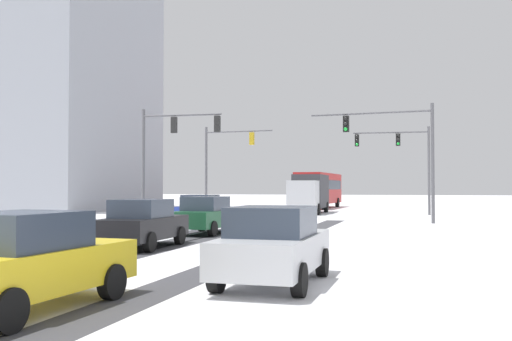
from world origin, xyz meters
The scene contains 17 objects.
wheel_track_left_lane centered at (2.32, 13.77, 0.00)m, with size 1.09×30.30×0.01m, color #424247.
wheel_track_right_lane centered at (-2.73, 13.77, 0.00)m, with size 0.86×30.30×0.01m, color #424247.
wheel_track_center centered at (-1.58, 13.77, 0.00)m, with size 1.03×30.30×0.01m, color #424247.
wheel_track_oncoming centered at (-0.79, 13.77, 0.00)m, with size 0.76×30.30×0.01m, color #424247.
sidewalk_kerb_right centered at (9.34, 12.40, 0.06)m, with size 4.00×30.30×0.12m, color white.
traffic_signal_near_left centered at (-6.35, 23.64, 4.58)m, with size 4.73×0.58×6.50m.
traffic_signal_far_right centered at (6.05, 37.38, 4.62)m, with size 5.54×0.74×6.50m.
traffic_signal_near_right centered at (6.09, 25.63, 4.46)m, with size 6.64×0.50×6.50m.
traffic_signal_far_left centered at (-6.56, 33.50, 4.37)m, with size 5.20×0.39×6.50m.
car_blue_lead centered at (-4.10, 22.80, 0.82)m, with size 1.91×4.14×1.62m.
car_dark_green_second centered at (-1.69, 17.33, 0.82)m, with size 1.96×4.17×1.62m.
car_black_third centered at (-1.67, 11.36, 0.82)m, with size 1.96×4.16×1.62m.
car_silver_fourth centered at (4.30, 5.61, 0.82)m, with size 1.84×4.10×1.62m.
car_yellow_cab_fifth centered at (1.04, 1.96, 0.82)m, with size 2.00×4.18×1.62m.
bus_oncoming centered at (-2.14, 49.11, 1.99)m, with size 2.96×11.08×3.38m.
box_truck_delivery centered at (-1.01, 37.86, 1.63)m, with size 2.46×7.46×3.02m.
office_building_far_left_block centered at (-30.93, 39.11, 11.22)m, with size 26.31×16.66×22.43m.
Camera 1 is at (7.24, -5.95, 2.02)m, focal length 39.98 mm.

